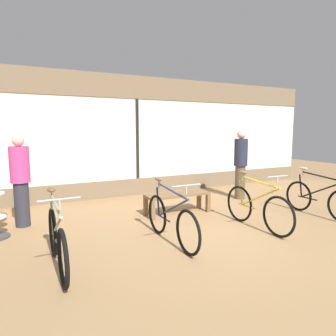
{
  "coord_description": "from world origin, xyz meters",
  "views": [
    {
      "loc": [
        -2.96,
        -4.14,
        1.8
      ],
      "look_at": [
        0.0,
        1.65,
        0.95
      ],
      "focal_mm": 32.0,
      "sensor_mm": 36.0,
      "label": 1
    }
  ],
  "objects_px": {
    "bicycle_far_left": "(57,241)",
    "display_bench": "(178,197)",
    "bicycle_left": "(170,219)",
    "customer_near_rack": "(20,179)",
    "bicycle_right": "(257,207)",
    "bicycle_far_right": "(319,199)",
    "customer_by_window": "(241,163)"
  },
  "relations": [
    {
      "from": "bicycle_far_left",
      "to": "display_bench",
      "type": "xyz_separation_m",
      "value": [
        2.61,
        1.52,
        -0.01
      ]
    },
    {
      "from": "bicycle_far_left",
      "to": "display_bench",
      "type": "bearing_deg",
      "value": 30.32
    },
    {
      "from": "bicycle_far_left",
      "to": "bicycle_left",
      "type": "relative_size",
      "value": 0.98
    },
    {
      "from": "bicycle_right",
      "to": "display_bench",
      "type": "bearing_deg",
      "value": 119.2
    },
    {
      "from": "bicycle_left",
      "to": "customer_by_window",
      "type": "xyz_separation_m",
      "value": [
        3.02,
        1.89,
        0.56
      ]
    },
    {
      "from": "bicycle_far_left",
      "to": "bicycle_far_right",
      "type": "distance_m",
      "value": 5.12
    },
    {
      "from": "customer_near_rack",
      "to": "customer_by_window",
      "type": "bearing_deg",
      "value": -0.97
    },
    {
      "from": "bicycle_far_left",
      "to": "display_bench",
      "type": "height_order",
      "value": "bicycle_far_left"
    },
    {
      "from": "customer_near_rack",
      "to": "customer_by_window",
      "type": "xyz_separation_m",
      "value": [
        5.09,
        -0.09,
        0.04
      ]
    },
    {
      "from": "bicycle_far_right",
      "to": "display_bench",
      "type": "relative_size",
      "value": 1.2
    },
    {
      "from": "bicycle_left",
      "to": "customer_near_rack",
      "type": "bearing_deg",
      "value": 136.38
    },
    {
      "from": "bicycle_left",
      "to": "bicycle_far_left",
      "type": "bearing_deg",
      "value": -175.18
    },
    {
      "from": "bicycle_far_left",
      "to": "display_bench",
      "type": "distance_m",
      "value": 3.02
    },
    {
      "from": "bicycle_left",
      "to": "customer_by_window",
      "type": "relative_size",
      "value": 0.96
    },
    {
      "from": "display_bench",
      "to": "customer_near_rack",
      "type": "height_order",
      "value": "customer_near_rack"
    },
    {
      "from": "bicycle_right",
      "to": "customer_near_rack",
      "type": "height_order",
      "value": "customer_near_rack"
    },
    {
      "from": "bicycle_left",
      "to": "customer_near_rack",
      "type": "relative_size",
      "value": 1.0
    },
    {
      "from": "bicycle_far_left",
      "to": "customer_near_rack",
      "type": "height_order",
      "value": "customer_near_rack"
    },
    {
      "from": "bicycle_left",
      "to": "customer_by_window",
      "type": "bearing_deg",
      "value": 31.99
    },
    {
      "from": "bicycle_far_left",
      "to": "display_bench",
      "type": "relative_size",
      "value": 1.19
    },
    {
      "from": "bicycle_far_right",
      "to": "customer_near_rack",
      "type": "bearing_deg",
      "value": 159.23
    },
    {
      "from": "customer_by_window",
      "to": "bicycle_right",
      "type": "bearing_deg",
      "value": -123.38
    },
    {
      "from": "customer_by_window",
      "to": "customer_near_rack",
      "type": "bearing_deg",
      "value": 179.03
    },
    {
      "from": "bicycle_far_left",
      "to": "bicycle_right",
      "type": "bearing_deg",
      "value": 0.82
    },
    {
      "from": "bicycle_left",
      "to": "customer_near_rack",
      "type": "height_order",
      "value": "customer_near_rack"
    },
    {
      "from": "bicycle_far_right",
      "to": "customer_by_window",
      "type": "xyz_separation_m",
      "value": [
        -0.38,
        1.99,
        0.57
      ]
    },
    {
      "from": "bicycle_far_right",
      "to": "customer_near_rack",
      "type": "relative_size",
      "value": 0.98
    },
    {
      "from": "bicycle_left",
      "to": "customer_by_window",
      "type": "distance_m",
      "value": 3.61
    },
    {
      "from": "bicycle_far_right",
      "to": "customer_by_window",
      "type": "bearing_deg",
      "value": 100.82
    },
    {
      "from": "bicycle_left",
      "to": "display_bench",
      "type": "distance_m",
      "value": 1.64
    },
    {
      "from": "bicycle_far_left",
      "to": "bicycle_right",
      "type": "distance_m",
      "value": 3.43
    },
    {
      "from": "bicycle_far_right",
      "to": "bicycle_right",
      "type": "bearing_deg",
      "value": 179.76
    }
  ]
}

